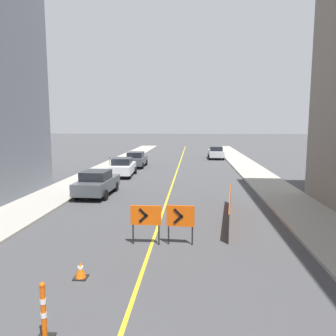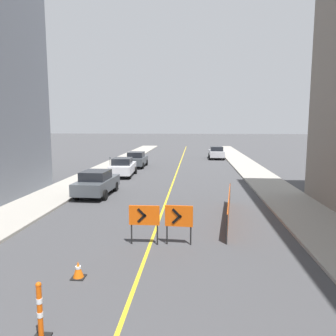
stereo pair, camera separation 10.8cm
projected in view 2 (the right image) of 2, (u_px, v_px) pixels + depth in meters
lane_stripe at (177, 173)px, 30.23m from camera, size 0.12×69.40×0.01m
sidewalk_left at (101, 171)px, 30.79m from camera, size 3.00×69.40×0.13m
sidewalk_right at (255, 173)px, 29.66m from camera, size 3.00×69.40×0.13m
traffic_cone_third at (78, 270)px, 9.57m from camera, size 0.39×0.39×0.50m
delineator_post_rear at (40, 314)px, 6.82m from camera, size 0.35×0.35×1.26m
arrow_barricade_primary at (144, 217)px, 12.13m from camera, size 1.14×0.09×1.49m
arrow_barricade_secondary at (179, 218)px, 12.12m from camera, size 1.04×0.13×1.50m
safety_mesh_fence at (229, 208)px, 15.35m from camera, size 0.84×6.51×1.15m
parked_car_curb_near at (97, 183)px, 20.54m from camera, size 1.96×4.36×1.59m
parked_car_curb_mid at (123, 167)px, 28.10m from camera, size 2.04×4.39×1.59m
parked_car_curb_far at (136, 159)px, 33.98m from camera, size 1.93×4.30×1.59m
parked_car_opposite_side at (216, 153)px, 41.94m from camera, size 1.93×4.31×1.59m
parking_meter_far_curb at (110, 161)px, 29.48m from camera, size 0.12×0.11×1.45m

